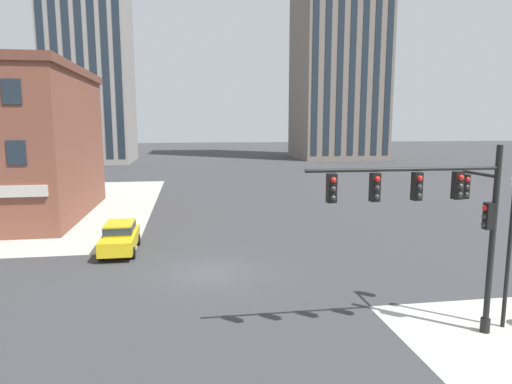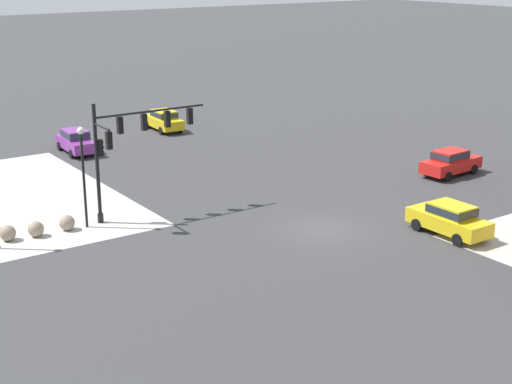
{
  "view_description": "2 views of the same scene",
  "coord_description": "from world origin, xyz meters",
  "views": [
    {
      "loc": [
        -0.91,
        -20.53,
        7.1
      ],
      "look_at": [
        3.44,
        7.56,
        2.74
      ],
      "focal_mm": 30.76,
      "sensor_mm": 36.0,
      "label": 1
    },
    {
      "loc": [
        24.31,
        29.03,
        13.73
      ],
      "look_at": [
        7.39,
        4.57,
        4.52
      ],
      "focal_mm": 53.71,
      "sensor_mm": 36.0,
      "label": 2
    }
  ],
  "objects": [
    {
      "name": "ground_plane",
      "position": [
        0.0,
        0.0,
        0.0
      ],
      "size": [
        320.0,
        320.0,
        0.0
      ],
      "primitive_type": "plane",
      "color": "#38383A"
    },
    {
      "name": "street_lamp_corner_near",
      "position": [
        10.0,
        -7.37,
        3.38
      ],
      "size": [
        0.36,
        0.36,
        5.39
      ],
      "color": "black",
      "rests_on": "ground"
    },
    {
      "name": "car_main_northbound_near",
      "position": [
        -4.46,
        -25.86,
        0.92
      ],
      "size": [
        2.08,
        4.49,
        1.68
      ],
      "color": "gold",
      "rests_on": "ground"
    },
    {
      "name": "bollard_sphere_curb_b",
      "position": [
        12.69,
        -7.51,
        0.41
      ],
      "size": [
        0.82,
        0.82,
        0.82
      ],
      "primitive_type": "sphere",
      "color": "gray",
      "rests_on": "ground"
    },
    {
      "name": "bollard_sphere_curb_a",
      "position": [
        11.03,
        -7.52,
        0.41
      ],
      "size": [
        0.82,
        0.82,
        0.82
      ],
      "primitive_type": "sphere",
      "color": "gray",
      "rests_on": "ground"
    },
    {
      "name": "car_cross_westbound",
      "position": [
        -13.5,
        -3.35,
        0.92
      ],
      "size": [
        4.53,
        2.16,
        1.68
      ],
      "color": "red",
      "rests_on": "ground"
    },
    {
      "name": "car_cross_eastbound",
      "position": [
        -4.81,
        4.32,
        0.92
      ],
      "size": [
        1.92,
        4.42,
        1.68
      ],
      "color": "gold",
      "rests_on": "ground"
    },
    {
      "name": "car_main_southbound_near",
      "position": [
        4.3,
        -22.89,
        0.92
      ],
      "size": [
        2.07,
        4.49,
        1.68
      ],
      "color": "#7A3389",
      "rests_on": "ground"
    },
    {
      "name": "traffic_signal_main",
      "position": [
        7.46,
        -7.48,
        4.31
      ],
      "size": [
        6.66,
        2.09,
        6.46
      ],
      "color": "black",
      "rests_on": "ground"
    },
    {
      "name": "bollard_sphere_curb_c",
      "position": [
        14.06,
        -7.73,
        0.41
      ],
      "size": [
        0.82,
        0.82,
        0.82
      ],
      "primitive_type": "sphere",
      "color": "gray",
      "rests_on": "ground"
    }
  ]
}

